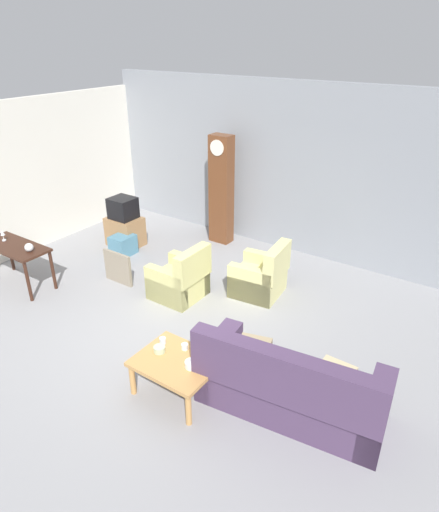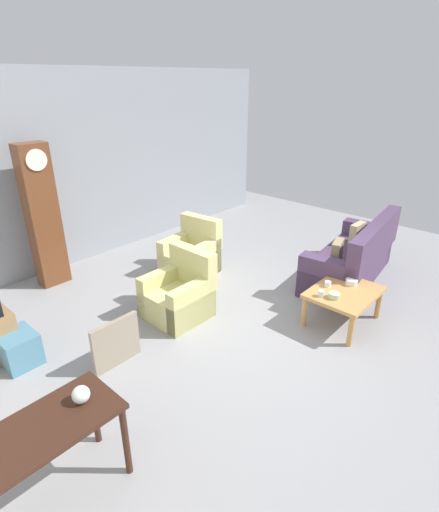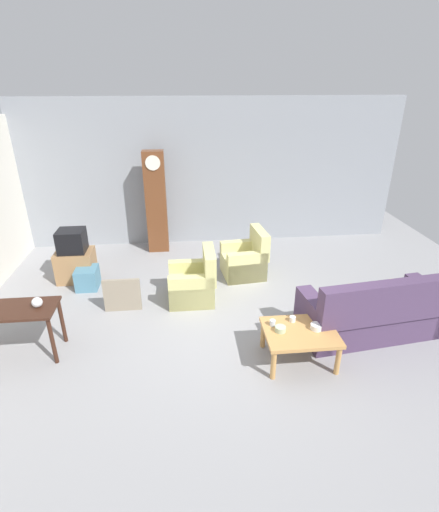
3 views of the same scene
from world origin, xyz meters
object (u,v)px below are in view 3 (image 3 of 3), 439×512
couch_floral (373,314)px  armchair_olive_near (194,284)px  tv_stand_cabinet (76,265)px  framed_picture_leaning (122,295)px  bowl_white_stacked (316,327)px  bowl_shallow_green (280,329)px  armchair_olive_far (245,260)px  cup_white_porcelain (293,319)px  coffee_table_wood (300,335)px  console_table_dark (7,316)px  glass_dome_cloche (37,302)px  cup_blue_rimmed (273,323)px  storage_box_blue (87,278)px  tv_crt (72,241)px  grandfather_clock (156,203)px

couch_floral → armchair_olive_near: couch_floral is taller
tv_stand_cabinet → framed_picture_leaning: size_ratio=1.13×
bowl_white_stacked → bowl_shallow_green: 0.49m
armchair_olive_far → bowl_shallow_green: size_ratio=6.37×
armchair_olive_near → bowl_shallow_green: armchair_olive_near is taller
armchair_olive_near → cup_white_porcelain: (1.30, -1.52, 0.21)m
tv_stand_cabinet → bowl_shallow_green: size_ratio=4.70×
coffee_table_wood → console_table_dark: 3.92m
couch_floral → tv_stand_cabinet: size_ratio=3.22×
armchair_olive_near → glass_dome_cloche: size_ratio=6.59×
armchair_olive_far → framed_picture_leaning: 2.47m
console_table_dark → bowl_shallow_green: 3.65m
cup_white_porcelain → cup_blue_rimmed: cup_blue_rimmed is taller
armchair_olive_near → bowl_white_stacked: armchair_olive_near is taller
tv_stand_cabinet → storage_box_blue: tv_stand_cabinet is taller
tv_crt → bowl_white_stacked: (3.76, -2.68, -0.29)m
armchair_olive_near → cup_blue_rimmed: bearing=-57.6°
storage_box_blue → armchair_olive_near: bearing=-17.6°
armchair_olive_far → glass_dome_cloche: bearing=-146.9°
couch_floral → glass_dome_cloche: (-4.72, 0.05, 0.46)m
glass_dome_cloche → grandfather_clock: bearing=67.7°
glass_dome_cloche → bowl_white_stacked: (3.68, -0.50, -0.30)m
framed_picture_leaning → cup_blue_rimmed: size_ratio=7.35×
armchair_olive_near → glass_dome_cloche: armchair_olive_near is taller
console_table_dark → grandfather_clock: grandfather_clock is taller
cup_blue_rimmed → armchair_olive_near: bearing=122.4°
cup_white_porcelain → console_table_dark: bearing=175.8°
armchair_olive_near → tv_stand_cabinet: size_ratio=1.35×
tv_crt → cup_blue_rimmed: size_ratio=5.88×
console_table_dark → glass_dome_cloche: glass_dome_cloche is taller
armchair_olive_far → bowl_shallow_green: (0.04, -2.55, 0.21)m
armchair_olive_far → grandfather_clock: size_ratio=0.42×
armchair_olive_far → cup_white_porcelain: (0.26, -2.35, 0.21)m
console_table_dark → bowl_white_stacked: size_ratio=8.29×
armchair_olive_far → grandfather_clock: 2.37m
couch_floral → armchair_olive_far: bearing=126.7°
bowl_white_stacked → glass_dome_cloche: bearing=172.3°
bowl_white_stacked → cup_blue_rimmed: bearing=165.4°
grandfather_clock → storage_box_blue: grandfather_clock is taller
console_table_dark → glass_dome_cloche: bearing=1.2°
couch_floral → armchair_olive_near: (-2.61, 1.28, -0.05)m
tv_stand_cabinet → bowl_white_stacked: size_ratio=4.34×
console_table_dark → framed_picture_leaning: size_ratio=2.17×
armchair_olive_far → glass_dome_cloche: (-3.15, -2.06, 0.51)m
grandfather_clock → console_table_dark: bearing=-118.0°
bowl_white_stacked → framed_picture_leaning: bearing=151.6°
framed_picture_leaning → bowl_white_stacked: bearing=-28.4°
cup_white_porcelain → armchair_olive_near: bearing=130.6°
coffee_table_wood → cup_white_porcelain: bearing=101.9°
console_table_dark → bowl_white_stacked: 4.13m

